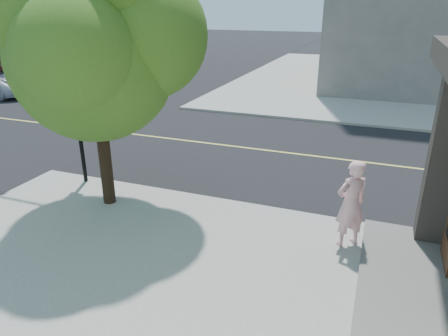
% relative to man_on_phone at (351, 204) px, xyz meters
% --- Properties ---
extents(ground, '(140.00, 140.00, 0.00)m').
position_rel_man_on_phone_xyz_m(ground, '(-8.07, 1.15, -1.09)').
color(ground, black).
rests_on(ground, ground).
extents(road_ew, '(140.00, 9.00, 0.01)m').
position_rel_man_on_phone_xyz_m(road_ew, '(-8.07, 5.65, -1.09)').
color(road_ew, black).
rests_on(road_ew, ground).
extents(sidewalk_nw, '(26.00, 25.00, 0.12)m').
position_rel_man_on_phone_xyz_m(sidewalk_nw, '(-31.07, 22.65, -1.03)').
color(sidewalk_nw, '#9C9C93').
rests_on(sidewalk_nw, ground).
extents(man_on_phone, '(0.84, 0.81, 1.94)m').
position_rel_man_on_phone_xyz_m(man_on_phone, '(0.00, 0.00, 0.00)').
color(man_on_phone, '#F9B9C0').
rests_on(man_on_phone, sidewalk_se).
extents(street_tree, '(4.82, 4.38, 6.39)m').
position_rel_man_on_phone_xyz_m(street_tree, '(-5.93, -0.07, 3.15)').
color(street_tree, black).
rests_on(street_tree, sidewalk_se).
extents(signal_pole, '(3.42, 0.39, 3.86)m').
position_rel_man_on_phone_xyz_m(signal_pole, '(-9.38, 0.83, 2.17)').
color(signal_pole, black).
rests_on(signal_pole, sidewalk_se).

